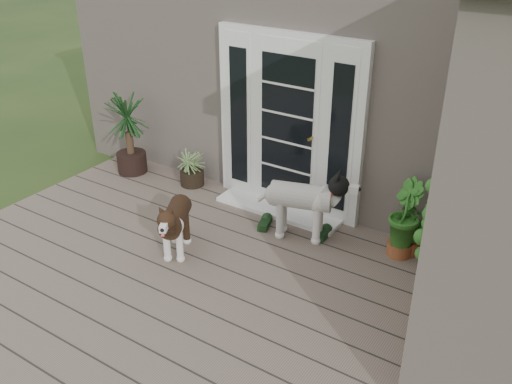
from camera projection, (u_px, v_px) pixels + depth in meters
The scene contains 14 objects.
deck at pixel (188, 308), 5.35m from camera, with size 6.20×4.60×0.12m, color #6B5B4C.
house_main at pixel (375, 60), 7.82m from camera, with size 7.40×4.00×3.10m, color #665E54.
door_unit at pixel (289, 124), 6.56m from camera, with size 1.90×0.14×2.15m, color white.
door_step at pixel (278, 209), 6.89m from camera, with size 1.60×0.40×0.05m, color white.
brindle_dog at pixel (176, 226), 5.97m from camera, with size 0.33×0.77×0.64m, color #321F12, non-canonical shape.
white_dog at pixel (301, 207), 6.21m from camera, with size 0.39×0.91×0.76m, color white, non-canonical shape.
spider_plant at pixel (191, 165), 7.43m from camera, with size 0.53×0.53×0.57m, color #7F9F61, non-canonical shape.
yucca at pixel (129, 134), 7.67m from camera, with size 0.78×0.78×1.12m, color black, non-canonical shape.
herb_a at pixel (410, 231), 5.98m from camera, with size 0.42×0.42×0.54m, color #1D5317.
herb_b at pixel (402, 228), 5.92m from camera, with size 0.44×0.44×0.65m, color #1B601C.
herb_c at pixel (463, 245), 5.71m from camera, with size 0.37×0.37×0.57m, color #1E5D1A.
sapling at pixel (449, 230), 4.84m from camera, with size 0.51×0.51×1.75m, color #295A19, non-canonical shape.
clog_left at pixel (265, 223), 6.57m from camera, with size 0.15×0.33×0.10m, color black, non-canonical shape.
clog_right at pixel (323, 233), 6.36m from camera, with size 0.15×0.32×0.10m, color black, non-canonical shape.
Camera 1 is at (2.87, -2.78, 3.52)m, focal length 39.28 mm.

